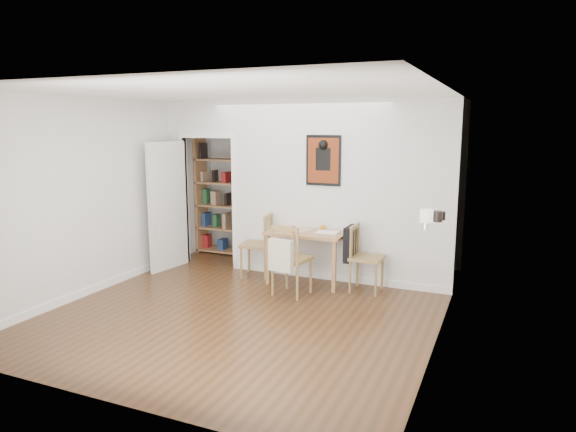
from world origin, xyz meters
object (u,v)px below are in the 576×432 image
at_px(chair_left, 257,245).
at_px(chair_front, 291,259).
at_px(chair_right, 365,257).
at_px(fireplace, 437,271).
at_px(bookshelf, 222,194).
at_px(orange_fruit, 322,228).
at_px(notebook, 327,232).
at_px(mantel_lamp, 426,217).
at_px(ceramic_jar_b, 442,216).
at_px(red_glass, 293,229).
at_px(dining_table, 308,237).
at_px(ceramic_jar_a, 438,216).

distance_m(chair_left, chair_front, 1.02).
relative_size(chair_left, chair_right, 1.03).
height_order(chair_front, fireplace, fireplace).
bearing_deg(bookshelf, orange_fruit, -22.43).
bearing_deg(notebook, mantel_lamp, -39.20).
relative_size(bookshelf, mantel_lamp, 9.93).
distance_m(chair_right, ceramic_jar_b, 1.38).
bearing_deg(chair_front, red_glass, 109.41).
distance_m(dining_table, fireplace, 2.08).
relative_size(dining_table, chair_front, 1.15).
distance_m(chair_front, mantel_lamp, 2.08).
distance_m(chair_right, ceramic_jar_a, 1.42).
xyz_separation_m(red_glass, ceramic_jar_b, (2.06, -0.45, 0.41)).
bearing_deg(fireplace, notebook, 152.07).
height_order(chair_left, mantel_lamp, mantel_lamp).
relative_size(dining_table, bookshelf, 0.52).
bearing_deg(chair_left, notebook, -0.00).
distance_m(dining_table, bookshelf, 2.33).
xyz_separation_m(chair_right, ceramic_jar_a, (1.01, -0.67, 0.75)).
xyz_separation_m(ceramic_jar_a, ceramic_jar_b, (0.03, 0.14, -0.01)).
xyz_separation_m(chair_right, ceramic_jar_b, (1.03, -0.54, 0.73)).
distance_m(notebook, ceramic_jar_b, 1.77).
distance_m(fireplace, notebook, 1.82).
bearing_deg(chair_left, mantel_lamp, -25.15).
bearing_deg(ceramic_jar_a, orange_fruit, 152.57).
bearing_deg(chair_left, bookshelf, 138.99).
bearing_deg(chair_right, notebook, 173.70).
height_order(chair_left, ceramic_jar_a, ceramic_jar_a).
xyz_separation_m(dining_table, fireplace, (1.90, -0.85, -0.05)).
height_order(orange_fruit, notebook, orange_fruit).
height_order(red_glass, mantel_lamp, mantel_lamp).
xyz_separation_m(bookshelf, mantel_lamp, (3.85, -2.29, 0.24)).
bearing_deg(chair_right, orange_fruit, 163.29).
bearing_deg(chair_front, chair_left, 143.65).
bearing_deg(chair_left, fireplace, -17.35).
height_order(bookshelf, notebook, bookshelf).
height_order(red_glass, notebook, red_glass).
bearing_deg(ceramic_jar_a, chair_left, 164.69).
height_order(chair_front, ceramic_jar_a, ceramic_jar_a).
xyz_separation_m(chair_left, red_glass, (0.66, -0.15, 0.32)).
distance_m(chair_front, ceramic_jar_a, 2.01).
bearing_deg(chair_front, chair_right, 32.11).
bearing_deg(ceramic_jar_a, ceramic_jar_b, 78.27).
height_order(chair_left, fireplace, fireplace).
height_order(bookshelf, fireplace, bookshelf).
xyz_separation_m(notebook, ceramic_jar_b, (1.60, -0.60, 0.44)).
distance_m(orange_fruit, ceramic_jar_b, 1.93).
bearing_deg(dining_table, ceramic_jar_b, -17.54).
distance_m(fireplace, orange_fruit, 2.00).
xyz_separation_m(dining_table, orange_fruit, (0.17, 0.15, 0.13)).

